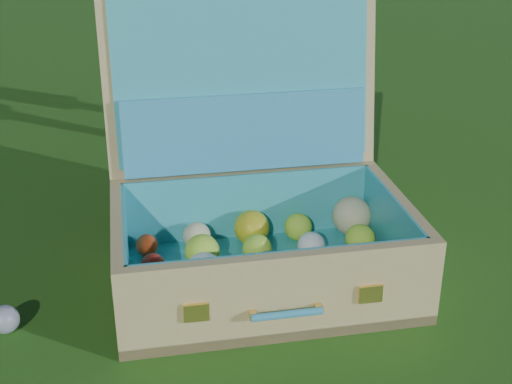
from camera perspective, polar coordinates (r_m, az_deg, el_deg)
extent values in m
plane|color=#215114|center=(1.69, -2.06, -6.42)|extent=(60.00, 60.00, 0.00)
sphere|color=teal|center=(1.56, -19.46, -9.59)|extent=(0.06, 0.06, 0.06)
cube|color=tan|center=(1.63, 0.55, -7.14)|extent=(0.66, 0.44, 0.02)
cube|color=tan|center=(1.42, 2.21, -8.50)|extent=(0.65, 0.03, 0.20)
cube|color=tan|center=(1.77, -0.73, -1.30)|extent=(0.65, 0.03, 0.20)
cube|color=tan|center=(1.56, -10.85, -5.47)|extent=(0.03, 0.39, 0.20)
cube|color=tan|center=(1.67, 11.21, -3.44)|extent=(0.03, 0.39, 0.20)
cube|color=teal|center=(1.62, 0.56, -6.68)|extent=(0.61, 0.39, 0.01)
cube|color=teal|center=(1.42, 2.08, -7.77)|extent=(0.60, 0.01, 0.17)
cube|color=teal|center=(1.75, -0.65, -1.16)|extent=(0.60, 0.01, 0.17)
cube|color=teal|center=(1.56, -10.32, -5.05)|extent=(0.01, 0.39, 0.17)
cube|color=teal|center=(1.66, 10.76, -3.13)|extent=(0.01, 0.39, 0.17)
cube|color=tan|center=(1.72, -1.18, 8.98)|extent=(0.65, 0.11, 0.44)
cube|color=teal|center=(1.69, -1.06, 8.90)|extent=(0.60, 0.07, 0.38)
cube|color=teal|center=(1.70, -0.86, 4.79)|extent=(0.58, 0.05, 0.18)
cube|color=#F2C659|center=(1.38, -4.81, -9.58)|extent=(0.05, 0.01, 0.04)
cube|color=#F2C659|center=(1.45, 9.15, -8.04)|extent=(0.05, 0.01, 0.04)
cylinder|color=teal|center=(1.40, 2.48, -9.75)|extent=(0.14, 0.02, 0.02)
cube|color=#F2C659|center=(1.40, -0.25, -9.84)|extent=(0.01, 0.02, 0.01)
cube|color=#F2C659|center=(1.42, 5.00, -9.25)|extent=(0.01, 0.02, 0.01)
sphere|color=gold|center=(1.46, -7.54, -9.11)|extent=(0.07, 0.07, 0.07)
sphere|color=white|center=(1.46, -2.66, -8.38)|extent=(0.09, 0.09, 0.09)
sphere|color=red|center=(1.48, 2.05, -8.47)|extent=(0.06, 0.06, 0.06)
sphere|color=red|center=(1.52, 6.73, -7.84)|extent=(0.06, 0.06, 0.06)
sphere|color=#BAE938|center=(1.55, 10.85, -7.35)|extent=(0.06, 0.06, 0.06)
sphere|color=#0E1F47|center=(1.54, -7.94, -7.41)|extent=(0.06, 0.06, 0.06)
sphere|color=white|center=(1.55, -4.14, -6.41)|extent=(0.09, 0.09, 0.09)
sphere|color=#0E1F47|center=(1.57, 0.98, -6.12)|extent=(0.08, 0.08, 0.08)
sphere|color=red|center=(1.60, 5.74, -6.36)|extent=(0.04, 0.04, 0.04)
sphere|color=#BAE938|center=(1.62, 9.58, -5.52)|extent=(0.07, 0.07, 0.07)
sphere|color=red|center=(1.61, -8.25, -5.86)|extent=(0.06, 0.06, 0.06)
sphere|color=#BAE938|center=(1.63, -4.33, -4.77)|extent=(0.08, 0.08, 0.08)
sphere|color=#BAE938|center=(1.65, 0.09, -4.54)|extent=(0.07, 0.07, 0.07)
sphere|color=white|center=(1.67, 4.45, -4.31)|extent=(0.07, 0.07, 0.07)
sphere|color=#BAE938|center=(1.71, 8.33, -3.75)|extent=(0.07, 0.07, 0.07)
sphere|color=red|center=(1.70, -8.73, -4.23)|extent=(0.05, 0.05, 0.05)
sphere|color=beige|center=(1.72, -4.76, -3.51)|extent=(0.07, 0.07, 0.07)
sphere|color=gold|center=(1.73, -0.35, -2.87)|extent=(0.09, 0.09, 0.09)
sphere|color=#BAE938|center=(1.75, 3.39, -2.81)|extent=(0.07, 0.07, 0.07)
sphere|color=beige|center=(1.79, 7.66, -1.89)|extent=(0.10, 0.10, 0.10)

